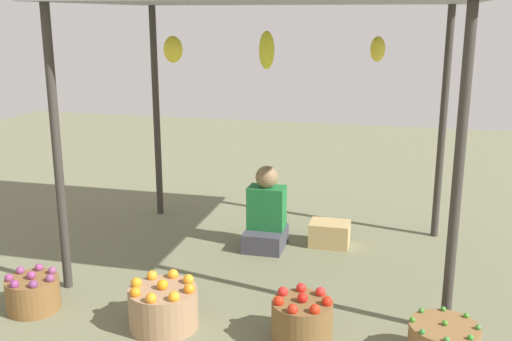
# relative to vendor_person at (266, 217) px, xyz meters

# --- Properties ---
(ground_plane) EXTENTS (14.00, 14.00, 0.00)m
(ground_plane) POSITION_rel_vendor_person_xyz_m (0.10, -0.27, -0.30)
(ground_plane) COLOR #6D6E52
(market_stall_structure) EXTENTS (3.21, 2.21, 2.26)m
(market_stall_structure) POSITION_rel_vendor_person_xyz_m (0.09, -0.27, 1.78)
(market_stall_structure) COLOR #38332D
(market_stall_structure) RESTS_ON ground
(vendor_person) EXTENTS (0.36, 0.44, 0.78)m
(vendor_person) POSITION_rel_vendor_person_xyz_m (0.00, 0.00, 0.00)
(vendor_person) COLOR #3E3D46
(vendor_person) RESTS_ON ground
(basket_purple_onions) EXTENTS (0.39, 0.39, 0.31)m
(basket_purple_onions) POSITION_rel_vendor_person_xyz_m (-1.39, -1.63, -0.17)
(basket_purple_onions) COLOR brown
(basket_purple_onions) RESTS_ON ground
(basket_oranges) EXTENTS (0.48, 0.48, 0.35)m
(basket_oranges) POSITION_rel_vendor_person_xyz_m (-0.36, -1.63, -0.15)
(basket_oranges) COLOR #9D7957
(basket_oranges) RESTS_ON ground
(basket_red_tomatoes) EXTENTS (0.41, 0.41, 0.35)m
(basket_red_tomatoes) POSITION_rel_vendor_person_xyz_m (0.62, -1.60, -0.14)
(basket_red_tomatoes) COLOR brown
(basket_red_tomatoes) RESTS_ON ground
(wooden_crate_near_vendor) EXTENTS (0.37, 0.27, 0.23)m
(wooden_crate_near_vendor) POSITION_rel_vendor_person_xyz_m (0.58, 0.17, -0.18)
(wooden_crate_near_vendor) COLOR tan
(wooden_crate_near_vendor) RESTS_ON ground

